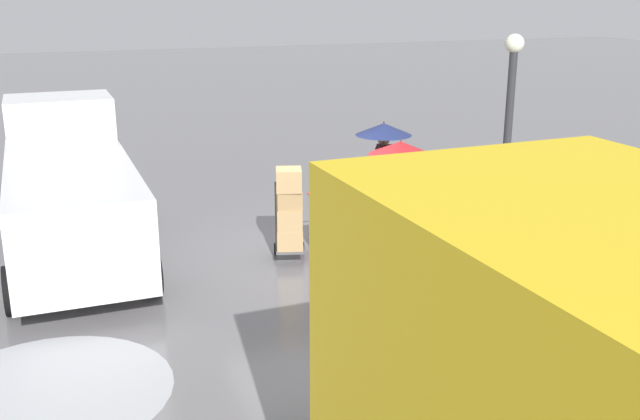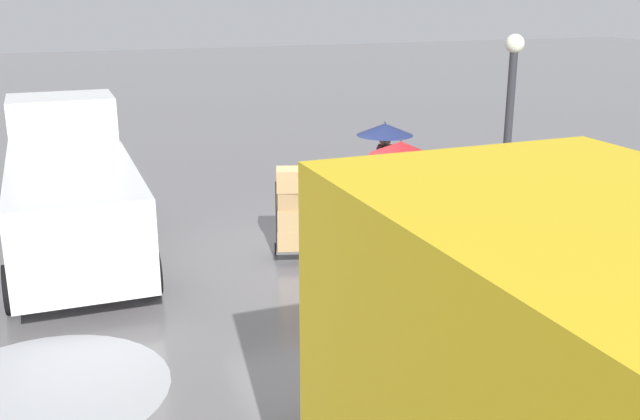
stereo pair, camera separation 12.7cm
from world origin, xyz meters
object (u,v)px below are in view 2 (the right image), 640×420
pedestrian_pink_side (403,173)px  pedestrian_black_side (385,151)px  street_lamp (508,136)px  hand_dolly_boxes (290,211)px  cargo_van_parked_right (72,194)px  shopping_cart_vendor (330,223)px

pedestrian_pink_side → pedestrian_black_side: 1.70m
pedestrian_pink_side → street_lamp: 1.85m
hand_dolly_boxes → street_lamp: (-2.78, 2.11, 1.50)m
hand_dolly_boxes → street_lamp: bearing=142.8°
cargo_van_parked_right → pedestrian_black_side: (-5.55, 0.39, 0.41)m
cargo_van_parked_right → pedestrian_black_side: bearing=176.0°
hand_dolly_boxes → pedestrian_pink_side: pedestrian_pink_side is taller
cargo_van_parked_right → hand_dolly_boxes: 3.65m
hand_dolly_boxes → pedestrian_pink_side: bearing=153.6°
pedestrian_black_side → pedestrian_pink_side: bearing=75.4°
cargo_van_parked_right → hand_dolly_boxes: (-3.43, 1.20, -0.31)m
shopping_cart_vendor → hand_dolly_boxes: (0.75, 0.05, 0.30)m
shopping_cart_vendor → hand_dolly_boxes: hand_dolly_boxes is taller
hand_dolly_boxes → pedestrian_black_side: (-2.11, -0.81, 0.72)m
street_lamp → shopping_cart_vendor: bearing=-46.7°
hand_dolly_boxes → street_lamp: size_ratio=0.42×
hand_dolly_boxes → street_lamp: street_lamp is taller
shopping_cart_vendor → street_lamp: size_ratio=0.27×
shopping_cart_vendor → pedestrian_black_side: pedestrian_black_side is taller
shopping_cart_vendor → pedestrian_pink_side: pedestrian_pink_side is taller
shopping_cart_vendor → pedestrian_pink_side: 1.64m
pedestrian_black_side → street_lamp: 3.09m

